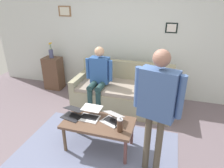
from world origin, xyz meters
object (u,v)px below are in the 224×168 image
at_px(couch, 123,93).
at_px(laptop_left, 90,114).
at_px(coffee_table, 99,125).
at_px(laptop_center, 112,119).
at_px(flower_vase, 51,52).
at_px(side_shelf, 54,73).
at_px(laptop_right, 73,114).
at_px(person_seated, 99,75).
at_px(french_press, 120,125).
at_px(person_standing, 157,100).

height_order(couch, laptop_left, couch).
distance_m(couch, coffee_table, 1.37).
bearing_deg(coffee_table, laptop_center, -158.30).
bearing_deg(laptop_center, flower_vase, -39.36).
bearing_deg(side_shelf, laptop_right, 129.35).
bearing_deg(laptop_center, couch, -83.39).
bearing_deg(person_seated, couch, -153.20).
bearing_deg(side_shelf, person_seated, 157.34).
height_order(laptop_center, french_press, french_press).
xyz_separation_m(laptop_center, flower_vase, (2.01, -1.65, 0.41)).
distance_m(flower_vase, person_standing, 3.28).
distance_m(coffee_table, flower_vase, 2.56).
relative_size(french_press, flower_vase, 0.55).
height_order(laptop_right, side_shelf, side_shelf).
distance_m(laptop_center, side_shelf, 2.60).
xyz_separation_m(couch, coffee_table, (0.04, 1.36, 0.11)).
xyz_separation_m(laptop_left, laptop_right, (0.26, 0.06, -0.00)).
relative_size(flower_vase, person_seated, 0.32).
bearing_deg(side_shelf, couch, 168.99).
distance_m(laptop_left, flower_vase, 2.36).
height_order(coffee_table, person_standing, person_standing).
xyz_separation_m(couch, laptop_right, (0.47, 1.33, 0.21)).
relative_size(laptop_right, person_standing, 0.21).
bearing_deg(french_press, person_seated, -58.58).
xyz_separation_m(couch, person_seated, (0.45, 0.23, 0.42)).
bearing_deg(couch, french_press, 102.00).
relative_size(flower_vase, person_standing, 0.25).
relative_size(laptop_center, person_standing, 0.22).
relative_size(coffee_table, french_press, 4.66).
bearing_deg(person_seated, laptop_left, 102.95).
bearing_deg(laptop_center, person_standing, 155.18).
bearing_deg(french_press, side_shelf, -40.23).
relative_size(coffee_table, side_shelf, 1.33).
xyz_separation_m(laptop_left, laptop_center, (-0.36, 0.01, -0.00)).
bearing_deg(laptop_left, coffee_table, 152.65).
relative_size(laptop_right, flower_vase, 0.84).
bearing_deg(person_standing, side_shelf, -36.29).
bearing_deg(laptop_right, coffee_table, 176.38).
relative_size(french_press, side_shelf, 0.28).
bearing_deg(coffee_table, french_press, 161.80).
distance_m(side_shelf, person_seated, 1.56).
bearing_deg(laptop_center, person_seated, -60.50).
height_order(laptop_right, person_seated, person_seated).
relative_size(laptop_left, french_press, 1.52).
xyz_separation_m(flower_vase, person_standing, (-2.64, 1.94, 0.15)).
distance_m(coffee_table, laptop_right, 0.44).
relative_size(laptop_left, laptop_right, 0.98).
xyz_separation_m(laptop_left, flower_vase, (1.65, -1.64, 0.41)).
height_order(coffee_table, flower_vase, flower_vase).
height_order(side_shelf, person_seated, person_seated).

